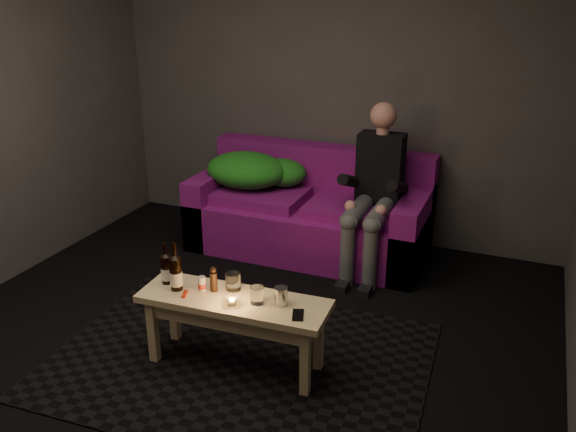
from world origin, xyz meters
name	(u,v)px	position (x,y,z in m)	size (l,w,h in m)	color
floor	(213,362)	(0.00, 0.00, 0.00)	(4.50, 4.50, 0.00)	black
room	(240,79)	(0.00, 0.47, 1.64)	(4.50, 4.50, 4.50)	silver
rug	(240,360)	(0.14, 0.08, 0.01)	(2.25, 1.64, 0.01)	black
sofa	(311,215)	(-0.04, 1.82, 0.31)	(1.96, 0.88, 0.84)	#7D106A
green_blanket	(253,171)	(-0.58, 1.81, 0.64)	(0.86, 0.59, 0.29)	#297D16
person	(374,187)	(0.54, 1.66, 0.68)	(0.35, 0.81, 1.31)	black
coffee_table	(234,310)	(0.14, 0.03, 0.38)	(1.14, 0.42, 0.46)	#DCCB81
beer_bottle_a	(166,268)	(-0.32, 0.04, 0.56)	(0.07, 0.07, 0.26)	black
beer_bottle_b	(176,272)	(-0.22, 0.00, 0.57)	(0.08, 0.08, 0.30)	black
salt_shaker	(202,284)	(-0.07, 0.04, 0.51)	(0.04, 0.04, 0.09)	silver
pepper_mill	(214,282)	(-0.01, 0.06, 0.52)	(0.04, 0.04, 0.12)	black
tumbler_back	(233,281)	(0.09, 0.12, 0.51)	(0.09, 0.09, 0.11)	white
tealight	(232,301)	(0.17, -0.04, 0.48)	(0.06, 0.06, 0.04)	white
tumbler_front	(257,295)	(0.29, 0.03, 0.51)	(0.08, 0.08, 0.10)	white
steel_cup	(281,296)	(0.43, 0.07, 0.51)	(0.08, 0.08, 0.11)	#B9BBC1
smartphone	(298,315)	(0.56, -0.01, 0.46)	(0.06, 0.13, 0.01)	black
red_lighter	(185,294)	(-0.14, -0.05, 0.47)	(0.02, 0.08, 0.01)	red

